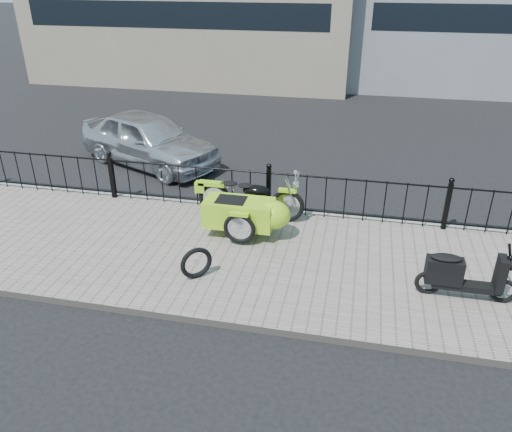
% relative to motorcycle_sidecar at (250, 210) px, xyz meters
% --- Properties ---
extents(ground, '(120.00, 120.00, 0.00)m').
position_rel_motorcycle_sidecar_xyz_m(ground, '(0.18, -0.34, -0.59)').
color(ground, black).
rests_on(ground, ground).
extents(sidewalk, '(30.00, 3.80, 0.12)m').
position_rel_motorcycle_sidecar_xyz_m(sidewalk, '(0.18, -0.84, -0.53)').
color(sidewalk, slate).
rests_on(sidewalk, ground).
extents(curb, '(30.00, 0.10, 0.12)m').
position_rel_motorcycle_sidecar_xyz_m(curb, '(0.18, 1.10, -0.53)').
color(curb, gray).
rests_on(curb, ground).
extents(iron_fence, '(14.11, 0.11, 1.08)m').
position_rel_motorcycle_sidecar_xyz_m(iron_fence, '(0.18, 0.96, -0.01)').
color(iron_fence, black).
rests_on(iron_fence, sidewalk).
extents(motorcycle_sidecar, '(2.28, 1.48, 0.98)m').
position_rel_motorcycle_sidecar_xyz_m(motorcycle_sidecar, '(0.00, 0.00, 0.00)').
color(motorcycle_sidecar, black).
rests_on(motorcycle_sidecar, sidewalk).
extents(scooter, '(1.51, 0.44, 1.02)m').
position_rel_motorcycle_sidecar_xyz_m(scooter, '(3.61, -1.37, -0.08)').
color(scooter, black).
rests_on(scooter, sidewalk).
extents(spare_tire, '(0.47, 0.43, 0.56)m').
position_rel_motorcycle_sidecar_xyz_m(spare_tire, '(-0.51, -1.72, -0.20)').
color(spare_tire, black).
rests_on(spare_tire, sidewalk).
extents(sedan_car, '(4.36, 3.16, 1.38)m').
position_rel_motorcycle_sidecar_xyz_m(sedan_car, '(-3.49, 3.36, 0.10)').
color(sedan_car, silver).
rests_on(sedan_car, ground).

